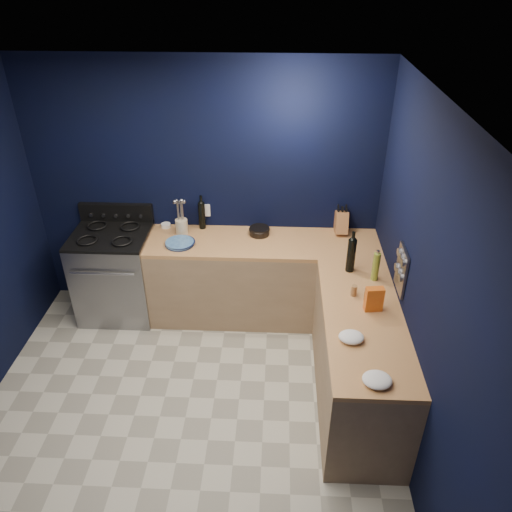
# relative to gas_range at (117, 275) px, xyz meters

# --- Properties ---
(floor) EXTENTS (3.50, 3.50, 0.02)m
(floor) POSITION_rel_gas_range_xyz_m (0.93, -1.42, -0.47)
(floor) COLOR #BAB6A2
(floor) RESTS_ON ground
(ceiling) EXTENTS (3.50, 3.50, 0.02)m
(ceiling) POSITION_rel_gas_range_xyz_m (0.93, -1.42, 2.15)
(ceiling) COLOR silver
(ceiling) RESTS_ON ground
(wall_back) EXTENTS (3.50, 0.02, 2.60)m
(wall_back) POSITION_rel_gas_range_xyz_m (0.93, 0.34, 0.84)
(wall_back) COLOR black
(wall_back) RESTS_ON ground
(wall_right) EXTENTS (0.02, 3.50, 2.60)m
(wall_right) POSITION_rel_gas_range_xyz_m (2.69, -1.42, 0.84)
(wall_right) COLOR black
(wall_right) RESTS_ON ground
(cab_back) EXTENTS (2.30, 0.63, 0.86)m
(cab_back) POSITION_rel_gas_range_xyz_m (1.53, 0.02, -0.03)
(cab_back) COLOR #9C7D5D
(cab_back) RESTS_ON floor
(top_back) EXTENTS (2.30, 0.63, 0.04)m
(top_back) POSITION_rel_gas_range_xyz_m (1.53, 0.02, 0.42)
(top_back) COLOR #945E33
(top_back) RESTS_ON cab_back
(cab_right) EXTENTS (0.63, 1.67, 0.86)m
(cab_right) POSITION_rel_gas_range_xyz_m (2.37, -1.13, -0.03)
(cab_right) COLOR #9C7D5D
(cab_right) RESTS_ON floor
(top_right) EXTENTS (0.63, 1.67, 0.04)m
(top_right) POSITION_rel_gas_range_xyz_m (2.37, -1.13, 0.42)
(top_right) COLOR #945E33
(top_right) RESTS_ON cab_right
(gas_range) EXTENTS (0.76, 0.66, 0.92)m
(gas_range) POSITION_rel_gas_range_xyz_m (0.00, 0.00, 0.00)
(gas_range) COLOR gray
(gas_range) RESTS_ON floor
(oven_door) EXTENTS (0.59, 0.02, 0.42)m
(oven_door) POSITION_rel_gas_range_xyz_m (0.00, -0.32, -0.01)
(oven_door) COLOR black
(oven_door) RESTS_ON gas_range
(cooktop) EXTENTS (0.76, 0.66, 0.03)m
(cooktop) POSITION_rel_gas_range_xyz_m (0.00, 0.00, 0.48)
(cooktop) COLOR black
(cooktop) RESTS_ON gas_range
(backguard) EXTENTS (0.76, 0.06, 0.20)m
(backguard) POSITION_rel_gas_range_xyz_m (0.00, 0.30, 0.58)
(backguard) COLOR black
(backguard) RESTS_ON gas_range
(spice_panel) EXTENTS (0.02, 0.28, 0.38)m
(spice_panel) POSITION_rel_gas_range_xyz_m (2.67, -0.87, 0.72)
(spice_panel) COLOR gray
(spice_panel) RESTS_ON wall_right
(wall_outlet) EXTENTS (0.09, 0.02, 0.13)m
(wall_outlet) POSITION_rel_gas_range_xyz_m (0.93, 0.32, 0.62)
(wall_outlet) COLOR white
(wall_outlet) RESTS_ON wall_back
(plate_stack) EXTENTS (0.35, 0.35, 0.04)m
(plate_stack) POSITION_rel_gas_range_xyz_m (0.72, -0.08, 0.46)
(plate_stack) COLOR #304F8E
(plate_stack) RESTS_ON top_back
(ramekin) EXTENTS (0.12, 0.12, 0.04)m
(ramekin) POSITION_rel_gas_range_xyz_m (0.51, 0.27, 0.46)
(ramekin) COLOR white
(ramekin) RESTS_ON top_back
(utensil_crock) EXTENTS (0.13, 0.13, 0.16)m
(utensil_crock) POSITION_rel_gas_range_xyz_m (0.70, 0.15, 0.52)
(utensil_crock) COLOR beige
(utensil_crock) RESTS_ON top_back
(wine_bottle_back) EXTENTS (0.07, 0.07, 0.28)m
(wine_bottle_back) POSITION_rel_gas_range_xyz_m (0.89, 0.27, 0.58)
(wine_bottle_back) COLOR black
(wine_bottle_back) RESTS_ON top_back
(lemon_basket) EXTENTS (0.24, 0.24, 0.08)m
(lemon_basket) POSITION_rel_gas_range_xyz_m (1.49, 0.16, 0.48)
(lemon_basket) COLOR black
(lemon_basket) RESTS_ON top_back
(knife_block) EXTENTS (0.13, 0.26, 0.27)m
(knife_block) POSITION_rel_gas_range_xyz_m (2.31, 0.25, 0.55)
(knife_block) COLOR #945C31
(knife_block) RESTS_ON top_back
(wine_bottle_right) EXTENTS (0.10, 0.10, 0.31)m
(wine_bottle_right) POSITION_rel_gas_range_xyz_m (2.32, -0.46, 0.60)
(wine_bottle_right) COLOR black
(wine_bottle_right) RESTS_ON top_right
(oil_bottle) EXTENTS (0.07, 0.07, 0.26)m
(oil_bottle) POSITION_rel_gas_range_xyz_m (2.52, -0.60, 0.57)
(oil_bottle) COLOR olive
(oil_bottle) RESTS_ON top_right
(spice_jar_near) EXTENTS (0.05, 0.05, 0.09)m
(spice_jar_near) POSITION_rel_gas_range_xyz_m (2.41, -0.91, 0.48)
(spice_jar_near) COLOR olive
(spice_jar_near) RESTS_ON top_right
(spice_jar_far) EXTENTS (0.06, 0.06, 0.10)m
(spice_jar_far) POSITION_rel_gas_range_xyz_m (2.31, -0.84, 0.49)
(spice_jar_far) COLOR olive
(spice_jar_far) RESTS_ON top_right
(crouton_bag) EXTENTS (0.15, 0.08, 0.21)m
(crouton_bag) POSITION_rel_gas_range_xyz_m (2.44, -1.03, 0.54)
(crouton_bag) COLOR #BD0C0F
(crouton_bag) RESTS_ON top_right
(towel_front) EXTENTS (0.23, 0.21, 0.07)m
(towel_front) POSITION_rel_gas_range_xyz_m (2.23, -1.41, 0.47)
(towel_front) COLOR white
(towel_front) RESTS_ON top_right
(towel_end) EXTENTS (0.22, 0.20, 0.06)m
(towel_end) POSITION_rel_gas_range_xyz_m (2.35, -1.83, 0.47)
(towel_end) COLOR white
(towel_end) RESTS_ON top_right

